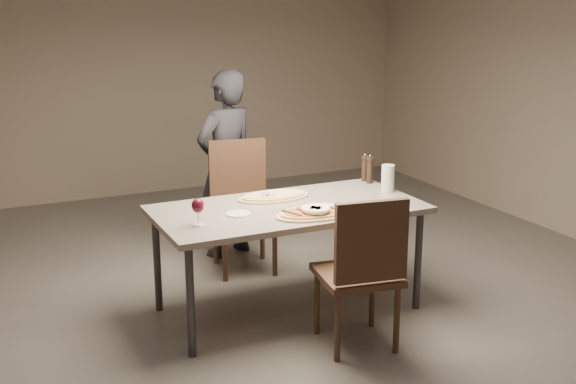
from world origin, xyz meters
name	(u,v)px	position (x,y,z in m)	size (l,w,h in m)	color
room	(288,111)	(0.00, 0.00, 1.40)	(7.00, 7.00, 7.00)	#554F49
dining_table	(288,214)	(0.00, 0.00, 0.69)	(1.80, 0.90, 0.75)	slate
zucchini_pizza	(318,212)	(0.09, -0.25, 0.77)	(0.59, 0.32, 0.05)	tan
ham_pizza	(274,196)	(-0.01, 0.22, 0.77)	(0.52, 0.29, 0.04)	tan
bread_basket	(316,211)	(0.06, -0.29, 0.79)	(0.19, 0.19, 0.07)	beige
oil_dish	(309,211)	(0.06, -0.18, 0.76)	(0.12, 0.12, 0.01)	white
pepper_mill_left	(370,170)	(0.83, 0.31, 0.85)	(0.06, 0.06, 0.22)	black
pepper_mill_right	(365,168)	(0.83, 0.38, 0.85)	(0.05, 0.05, 0.21)	black
carafe	(388,178)	(0.82, 0.04, 0.85)	(0.09, 0.09, 0.20)	silver
wine_glass	(198,207)	(-0.68, -0.14, 0.87)	(0.08, 0.08, 0.17)	silver
side_plate	(238,214)	(-0.37, -0.04, 0.76)	(0.16, 0.16, 0.01)	white
chair_near	(363,265)	(0.15, -0.74, 0.55)	(0.54, 0.54, 0.99)	#3D2719
chair_far	(241,198)	(0.03, 0.93, 0.57)	(0.55, 0.55, 1.02)	#3D2719
diner	(226,164)	(0.03, 1.25, 0.78)	(0.57, 0.37, 1.56)	black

